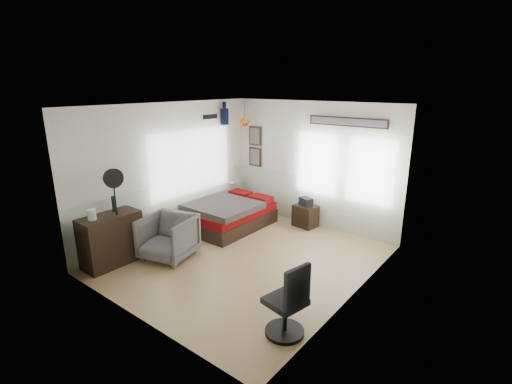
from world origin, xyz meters
TOP-DOWN VIEW (x-y plane):
  - ground_plane at (0.00, 0.00)m, footprint 4.00×4.50m
  - room_shell at (-0.08, 0.19)m, footprint 4.02×4.52m
  - wall_decor at (-1.10, 1.96)m, footprint 3.55×1.32m
  - bed at (-1.30, 0.97)m, footprint 1.36×1.85m
  - dresser at (-1.74, -1.57)m, footprint 0.48×1.00m
  - armchair at (-1.16, -0.81)m, footprint 1.04×1.06m
  - nightstand at (-0.00, 2.05)m, footprint 0.53×0.44m
  - task_chair at (1.74, -1.31)m, footprint 0.52×0.52m
  - kettle at (-1.73, -1.85)m, footprint 0.15×0.13m
  - bottle at (-1.83, -1.40)m, footprint 0.07×0.07m
  - stand_fan at (-1.64, -1.46)m, footprint 0.14×0.33m
  - black_bag at (-0.00, 2.05)m, footprint 0.34×0.29m

SIDE VIEW (x-z plane):
  - ground_plane at x=0.00m, z-range -0.01..0.00m
  - nightstand at x=0.00m, z-range 0.00..0.48m
  - bed at x=-1.30m, z-range -0.01..0.58m
  - armchair at x=-1.16m, z-range 0.00..0.79m
  - task_chair at x=1.74m, z-range -0.09..0.90m
  - dresser at x=-1.74m, z-range 0.00..0.90m
  - black_bag at x=0.00m, z-range 0.48..0.65m
  - kettle at x=-1.73m, z-range 0.90..1.08m
  - bottle at x=-1.83m, z-range 0.90..1.18m
  - stand_fan at x=-1.64m, z-range 1.12..1.93m
  - room_shell at x=-0.08m, z-range 0.26..2.97m
  - wall_decor at x=-1.10m, z-range 1.38..2.82m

